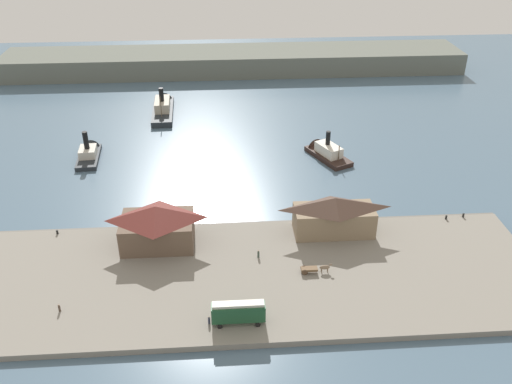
{
  "coord_description": "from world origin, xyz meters",
  "views": [
    {
      "loc": [
        -6.17,
        -104.86,
        67.14
      ],
      "look_at": [
        1.66,
        8.18,
        2.0
      ],
      "focal_mm": 38.37,
      "sensor_mm": 36.0,
      "label": 1
    }
  ],
  "objects_px": {
    "ferry_shed_central_terminal": "(157,225)",
    "mooring_post_center_east": "(446,217)",
    "ferry_shed_customs_shed": "(334,215)",
    "pedestrian_near_west_shed": "(59,308)",
    "pedestrian_walking_east": "(258,254)",
    "ferry_moored_east": "(89,152)",
    "mooring_post_east": "(463,215)",
    "pedestrian_at_waters_edge": "(209,320)",
    "ferry_near_quay": "(324,151)",
    "ferry_moored_west": "(163,106)",
    "horse_cart": "(315,268)",
    "mooring_post_west": "(57,232)",
    "street_tram": "(238,312)"
  },
  "relations": [
    {
      "from": "ferry_shed_central_terminal",
      "to": "mooring_post_center_east",
      "type": "distance_m",
      "value": 63.41
    },
    {
      "from": "ferry_shed_central_terminal",
      "to": "ferry_near_quay",
      "type": "relative_size",
      "value": 0.87
    },
    {
      "from": "street_tram",
      "to": "mooring_post_east",
      "type": "distance_m",
      "value": 59.87
    },
    {
      "from": "ferry_shed_customs_shed",
      "to": "pedestrian_at_waters_edge",
      "type": "xyz_separation_m",
      "value": [
        -26.36,
        -26.03,
        -3.57
      ]
    },
    {
      "from": "mooring_post_east",
      "to": "ferry_near_quay",
      "type": "height_order",
      "value": "ferry_near_quay"
    },
    {
      "from": "ferry_shed_customs_shed",
      "to": "mooring_post_center_east",
      "type": "distance_m",
      "value": 26.64
    },
    {
      "from": "ferry_shed_customs_shed",
      "to": "mooring_post_center_east",
      "type": "relative_size",
      "value": 19.05
    },
    {
      "from": "mooring_post_east",
      "to": "ferry_near_quay",
      "type": "xyz_separation_m",
      "value": [
        -25.11,
        35.61,
        -0.27
      ]
    },
    {
      "from": "street_tram",
      "to": "ferry_moored_east",
      "type": "distance_m",
      "value": 79.95
    },
    {
      "from": "ferry_moored_west",
      "to": "ferry_moored_east",
      "type": "bearing_deg",
      "value": -118.52
    },
    {
      "from": "ferry_shed_central_terminal",
      "to": "mooring_post_east",
      "type": "height_order",
      "value": "ferry_shed_central_terminal"
    },
    {
      "from": "pedestrian_near_west_shed",
      "to": "mooring_post_east",
      "type": "distance_m",
      "value": 86.54
    },
    {
      "from": "ferry_near_quay",
      "to": "ferry_moored_east",
      "type": "bearing_deg",
      "value": 176.32
    },
    {
      "from": "pedestrian_at_waters_edge",
      "to": "mooring_post_center_east",
      "type": "height_order",
      "value": "pedestrian_at_waters_edge"
    },
    {
      "from": "ferry_moored_west",
      "to": "ferry_shed_central_terminal",
      "type": "bearing_deg",
      "value": -86.24
    },
    {
      "from": "street_tram",
      "to": "pedestrian_walking_east",
      "type": "xyz_separation_m",
      "value": [
        4.75,
        18.4,
        -1.8
      ]
    },
    {
      "from": "ferry_near_quay",
      "to": "ferry_moored_east",
      "type": "height_order",
      "value": "ferry_moored_east"
    },
    {
      "from": "ferry_shed_central_terminal",
      "to": "ferry_moored_east",
      "type": "xyz_separation_m",
      "value": [
        -22.98,
        45.35,
        -4.51
      ]
    },
    {
      "from": "pedestrian_at_waters_edge",
      "to": "mooring_post_west",
      "type": "distance_m",
      "value": 43.82
    },
    {
      "from": "mooring_post_east",
      "to": "ferry_moored_west",
      "type": "xyz_separation_m",
      "value": [
        -72.36,
        72.62,
        0.01
      ]
    },
    {
      "from": "ferry_near_quay",
      "to": "ferry_moored_west",
      "type": "distance_m",
      "value": 60.02
    },
    {
      "from": "ferry_shed_central_terminal",
      "to": "ferry_shed_customs_shed",
      "type": "xyz_separation_m",
      "value": [
        36.93,
        1.66,
        -0.28
      ]
    },
    {
      "from": "ferry_shed_customs_shed",
      "to": "mooring_post_west",
      "type": "distance_m",
      "value": 59.08
    },
    {
      "from": "pedestrian_at_waters_edge",
      "to": "ferry_moored_east",
      "type": "distance_m",
      "value": 77.38
    },
    {
      "from": "pedestrian_near_west_shed",
      "to": "pedestrian_at_waters_edge",
      "type": "distance_m",
      "value": 26.6
    },
    {
      "from": "pedestrian_walking_east",
      "to": "ferry_moored_west",
      "type": "bearing_deg",
      "value": 106.78
    },
    {
      "from": "horse_cart",
      "to": "pedestrian_at_waters_edge",
      "type": "xyz_separation_m",
      "value": [
        -20.2,
        -12.58,
        -0.21
      ]
    },
    {
      "from": "mooring_post_east",
      "to": "ferry_moored_west",
      "type": "bearing_deg",
      "value": 134.9
    },
    {
      "from": "mooring_post_east",
      "to": "mooring_post_west",
      "type": "distance_m",
      "value": 89.15
    },
    {
      "from": "mooring_post_east",
      "to": "mooring_post_center_east",
      "type": "relative_size",
      "value": 1.0
    },
    {
      "from": "mooring_post_center_east",
      "to": "ferry_moored_east",
      "type": "distance_m",
      "value": 95.05
    },
    {
      "from": "mooring_post_east",
      "to": "mooring_post_center_east",
      "type": "xyz_separation_m",
      "value": [
        -4.14,
        -0.57,
        0.0
      ]
    },
    {
      "from": "ferry_shed_central_terminal",
      "to": "horse_cart",
      "type": "bearing_deg",
      "value": -20.95
    },
    {
      "from": "pedestrian_walking_east",
      "to": "ferry_moored_east",
      "type": "bearing_deg",
      "value": 130.0
    },
    {
      "from": "horse_cart",
      "to": "mooring_post_west",
      "type": "xyz_separation_m",
      "value": [
        -52.7,
        16.81,
        -0.47
      ]
    },
    {
      "from": "horse_cart",
      "to": "ferry_shed_customs_shed",
      "type": "bearing_deg",
      "value": 65.38
    },
    {
      "from": "horse_cart",
      "to": "pedestrian_at_waters_edge",
      "type": "bearing_deg",
      "value": -148.08
    },
    {
      "from": "ferry_near_quay",
      "to": "ferry_moored_west",
      "type": "relative_size",
      "value": 0.67
    },
    {
      "from": "mooring_post_west",
      "to": "ferry_moored_east",
      "type": "distance_m",
      "value": 40.34
    },
    {
      "from": "ferry_shed_customs_shed",
      "to": "ferry_shed_central_terminal",
      "type": "bearing_deg",
      "value": -177.42
    },
    {
      "from": "mooring_post_center_east",
      "to": "ferry_near_quay",
      "type": "xyz_separation_m",
      "value": [
        -20.97,
        36.18,
        -0.27
      ]
    },
    {
      "from": "mooring_post_west",
      "to": "ferry_moored_west",
      "type": "relative_size",
      "value": 0.03
    },
    {
      "from": "pedestrian_near_west_shed",
      "to": "ferry_shed_central_terminal",
      "type": "bearing_deg",
      "value": 51.4
    },
    {
      "from": "ferry_shed_central_terminal",
      "to": "mooring_post_east",
      "type": "xyz_separation_m",
      "value": [
        67.22,
        5.56,
        -4.11
      ]
    },
    {
      "from": "ferry_shed_central_terminal",
      "to": "pedestrian_at_waters_edge",
      "type": "xyz_separation_m",
      "value": [
        10.57,
        -24.37,
        -3.84
      ]
    },
    {
      "from": "pedestrian_at_waters_edge",
      "to": "mooring_post_center_east",
      "type": "relative_size",
      "value": 1.75
    },
    {
      "from": "ferry_shed_customs_shed",
      "to": "ferry_moored_east",
      "type": "height_order",
      "value": "ferry_shed_customs_shed"
    },
    {
      "from": "street_tram",
      "to": "horse_cart",
      "type": "xyz_separation_m",
      "value": [
        15.2,
        12.86,
        -1.66
      ]
    },
    {
      "from": "street_tram",
      "to": "mooring_post_center_east",
      "type": "distance_m",
      "value": 56.04
    },
    {
      "from": "ferry_shed_customs_shed",
      "to": "pedestrian_at_waters_edge",
      "type": "bearing_deg",
      "value": -135.36
    }
  ]
}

